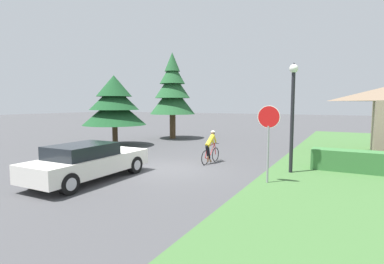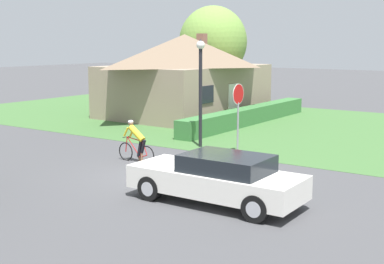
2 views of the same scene
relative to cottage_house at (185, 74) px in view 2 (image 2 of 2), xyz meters
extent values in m
plane|color=#424244|center=(-12.33, -8.04, -2.45)|extent=(140.00, 140.00, 0.00)
cube|color=#3D6633|center=(-0.58, -4.04, -2.44)|extent=(16.00, 36.00, 0.01)
cube|color=gray|center=(0.00, 0.00, -0.98)|extent=(9.18, 6.93, 2.93)
pyramid|color=#75604C|center=(0.00, 0.00, 1.38)|extent=(9.91, 7.48, 1.79)
cube|color=silver|center=(-0.10, -3.35, -1.45)|extent=(0.90, 0.09, 2.00)
cube|color=black|center=(-2.62, -3.28, -0.84)|extent=(1.10, 0.09, 0.90)
cube|color=brown|center=(2.71, 0.58, 1.96)|extent=(0.52, 0.52, 0.80)
cube|color=#387038|center=(-1.00, -4.80, -2.01)|extent=(11.98, 0.90, 0.87)
cube|color=silver|center=(-13.91, -10.86, -1.85)|extent=(1.82, 4.75, 0.62)
cube|color=black|center=(-13.90, -11.19, -1.32)|extent=(1.59, 2.26, 0.45)
cylinder|color=black|center=(-14.70, -9.26, -2.11)|extent=(0.27, 0.69, 0.68)
cylinder|color=#ADADB2|center=(-14.70, -9.26, -2.11)|extent=(0.28, 0.40, 0.40)
cylinder|color=black|center=(-13.14, -9.25, -2.11)|extent=(0.27, 0.69, 0.68)
cylinder|color=#ADADB2|center=(-13.14, -9.25, -2.11)|extent=(0.28, 0.40, 0.40)
cylinder|color=black|center=(-14.68, -12.48, -2.11)|extent=(0.27, 0.69, 0.68)
cylinder|color=#ADADB2|center=(-14.68, -12.48, -2.11)|extent=(0.28, 0.40, 0.40)
cylinder|color=black|center=(-13.11, -12.46, -2.11)|extent=(0.27, 0.69, 0.68)
cylinder|color=#ADADB2|center=(-13.11, -12.46, -2.11)|extent=(0.28, 0.40, 0.40)
torus|color=black|center=(-11.36, -6.41, -2.13)|extent=(0.08, 0.68, 0.68)
torus|color=black|center=(-11.30, -5.36, -2.13)|extent=(0.08, 0.68, 0.68)
cylinder|color=#B21E1E|center=(-11.34, -6.15, -1.95)|extent=(0.05, 0.18, 0.59)
cylinder|color=#B21E1E|center=(-11.32, -5.76, -1.90)|extent=(0.07, 0.66, 0.70)
cylinder|color=#B21E1E|center=(-11.33, -5.84, -1.61)|extent=(0.08, 0.78, 0.13)
cylinder|color=#B21E1E|center=(-11.35, -6.24, -2.18)|extent=(0.06, 0.35, 0.15)
cylinder|color=#B21E1E|center=(-11.35, -6.32, -1.89)|extent=(0.04, 0.22, 0.48)
cylinder|color=#B21E1E|center=(-11.30, -5.41, -1.85)|extent=(0.04, 0.12, 0.57)
cylinder|color=black|center=(-11.30, -5.45, -1.57)|extent=(0.44, 0.05, 0.02)
ellipsoid|color=black|center=(-11.35, -6.22, -1.64)|extent=(0.09, 0.20, 0.05)
cylinder|color=black|center=(-11.34, -6.23, -1.83)|extent=(0.12, 0.26, 0.50)
cylinder|color=black|center=(-11.34, -6.07, -1.91)|extent=(0.12, 0.26, 0.65)
cylinder|color=#8C6647|center=(-11.34, -6.16, -2.21)|extent=(0.08, 0.08, 0.30)
cylinder|color=#8C6647|center=(-11.29, -6.00, -2.30)|extent=(0.17, 0.08, 0.21)
cylinder|color=yellow|center=(-11.33, -5.93, -1.39)|extent=(0.26, 0.72, 0.59)
cylinder|color=yellow|center=(-11.31, -5.69, -1.39)|extent=(0.08, 0.26, 0.36)
cylinder|color=yellow|center=(-11.31, -5.41, -1.39)|extent=(0.08, 0.26, 0.36)
sphere|color=#8C6647|center=(-11.31, -5.64, -1.05)|extent=(0.19, 0.19, 0.19)
ellipsoid|color=white|center=(-11.31, -5.64, -1.00)|extent=(0.22, 0.18, 0.12)
cylinder|color=gray|center=(-8.08, -8.21, -1.44)|extent=(0.07, 0.07, 2.01)
cylinder|color=red|center=(-8.08, -8.21, -0.12)|extent=(0.74, 0.04, 0.74)
cylinder|color=silver|center=(-8.08, -8.21, -0.12)|extent=(0.79, 0.03, 0.79)
cylinder|color=black|center=(-7.63, -6.19, -0.45)|extent=(0.14, 0.14, 4.00)
sphere|color=white|center=(-7.63, -6.19, 1.71)|extent=(0.34, 0.34, 0.34)
cone|color=black|center=(-7.63, -6.19, 1.88)|extent=(0.20, 0.20, 0.14)
cylinder|color=#4C3823|center=(5.80, 1.71, -1.30)|extent=(0.28, 0.28, 2.31)
ellipsoid|color=olive|center=(5.80, 1.71, 1.84)|extent=(4.66, 4.66, 4.89)
camera|label=1|loc=(-5.58, -18.59, 0.34)|focal=28.00mm
camera|label=2|loc=(-25.66, -18.18, 1.81)|focal=50.00mm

